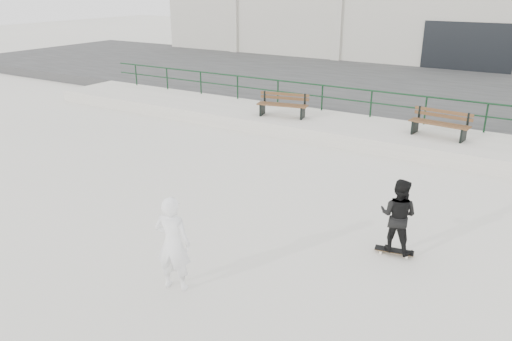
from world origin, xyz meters
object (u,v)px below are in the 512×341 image
Objects in this scene: skateboard at (394,251)px; standing_skater at (398,216)px; bench_right at (440,124)px; seated_skater at (173,244)px; bench_left at (283,105)px.

skateboard is 0.51× the size of standing_skater.
bench_right is 1.08× the size of seated_skater.
bench_left is 5.68m from bench_right.
standing_skater is (6.50, -7.08, -0.06)m from bench_left.
bench_right is at bearing -116.75° from seated_skater.
bench_right is (5.67, 0.32, 0.00)m from bench_left.
seated_skater reaches higher than skateboard.
standing_skater is 0.86× the size of seated_skater.
skateboard is at bearing -77.05° from bench_right.
seated_skater is (-3.06, -3.29, 0.03)m from standing_skater.
bench_left is at bearing 122.15° from skateboard.
bench_left is 2.47× the size of skateboard.
standing_skater is 4.50m from seated_skater.
seated_skater is at bearing -143.30° from skateboard.
bench_right is at bearing 85.95° from skateboard.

